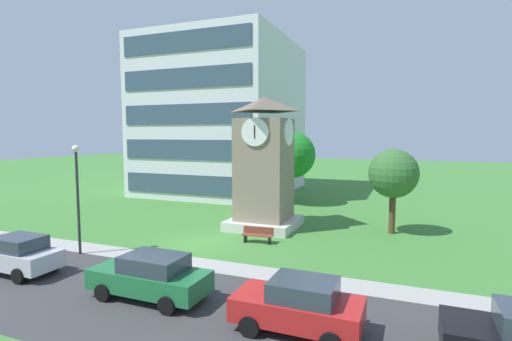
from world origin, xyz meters
The scene contains 12 objects.
ground_plane centered at (0.00, 0.00, 0.00)m, with size 160.00×160.00×0.00m, color #3D7A33.
street_asphalt centered at (0.00, -7.57, 0.00)m, with size 120.00×7.20×0.01m, color #38383A.
kerb_strip centered at (0.00, -3.17, 0.00)m, with size 120.00×1.60×0.01m, color #9E9E99.
office_building centered at (-8.11, 18.99, 8.00)m, with size 14.19×15.52×16.00m.
clock_tower centered at (1.97, 4.80, 3.77)m, with size 4.31×4.31×8.58m.
park_bench centered at (2.90, 1.29, 0.46)m, with size 1.84×0.66×0.88m.
street_lamp centered at (-4.91, -4.08, 3.51)m, with size 0.36×0.36×5.64m.
tree_by_building centered at (1.29, 13.52, 4.39)m, with size 4.08×4.08×6.44m.
tree_near_tower centered at (9.93, 6.32, 3.73)m, with size 3.03×3.03×5.28m.
parked_car_silver centered at (-5.27, -7.24, 0.86)m, with size 4.08×1.95×1.69m.
parked_car_green centered at (1.91, -7.21, 0.86)m, with size 4.58×2.06×1.69m.
parked_car_red centered at (7.76, -7.54, 0.86)m, with size 4.04×2.05×1.69m.
Camera 1 is at (10.82, -18.81, 6.18)m, focal length 27.04 mm.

